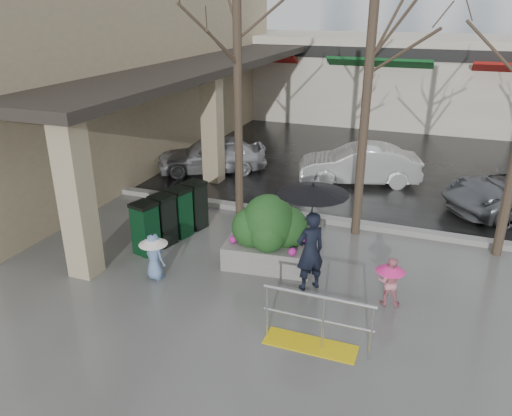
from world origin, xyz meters
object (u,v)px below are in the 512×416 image
Objects in this scene: news_boxes at (172,216)px; child_blue at (154,252)px; woman at (311,224)px; tree_west at (237,19)px; child_pink at (390,278)px; handrail at (315,328)px; car_a at (212,154)px; car_b at (359,164)px; tree_midwest at (374,14)px; planter at (269,233)px.

child_blue is at bearing -57.66° from news_boxes.
woman is 1.01× the size of news_boxes.
tree_west reaches higher than child_pink.
woman reaches higher than handrail.
car_b is at bearing 67.51° from car_a.
news_boxes reaches higher than child_blue.
car_a is (-2.37, 3.23, -4.45)m from tree_west.
child_blue reaches higher than child_pink.
child_pink is at bearing -68.86° from tree_midwest.
tree_west is 6.82× the size of child_pink.
handrail is 0.50× the size of car_b.
handrail is at bearing -55.01° from tree_west.
tree_midwest reaches higher than car_a.
woman reaches higher than news_boxes.
planter reaches higher than child_blue.
woman is 8.12m from car_a.
child_pink is at bearing -34.64° from tree_west.
car_a reaches higher than news_boxes.
car_b is (0.87, 6.28, -0.17)m from planter.
tree_midwest is 1.89× the size of car_a.
child_pink is (1.17, -3.02, -4.66)m from tree_midwest.
tree_midwest is 5.25m from planter.
child_pink is 4.81m from child_blue.
car_a is at bearing 126.24° from tree_west.
handrail is at bearing -11.88° from car_b.
woman is at bearing 107.86° from handrail.
planter is 0.55× the size of car_a.
news_boxes is (-3.76, 1.03, -0.82)m from woman.
car_a is at bearing -57.75° from child_blue.
tree_west reaches higher than car_b.
tree_midwest is 3.03× the size of woman.
news_boxes is at bearing -116.46° from tree_west.
news_boxes is 0.62× the size of car_a.
child_blue is at bearing -95.85° from tree_west.
woman is 0.60× the size of car_b.
woman is (2.78, -3.00, -3.64)m from tree_west.
handrail is 0.94× the size of planter.
car_a is at bearing 125.50° from handrail.
woman is at bearing -47.16° from tree_west.
child_pink is (1.59, -0.02, -0.88)m from woman.
handrail is at bearing 63.15° from woman.
woman is 6.93m from car_b.
tree_midwest is 7.02× the size of child_pink.
handrail is 2.95m from planter.
news_boxes is 0.60× the size of car_b.
tree_west is 1.84× the size of car_a.
tree_west is 2.95× the size of woman.
tree_west reaches higher than planter.
child_blue is 0.27× the size of car_b.
tree_midwest is (3.20, 0.00, 0.15)m from tree_west.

